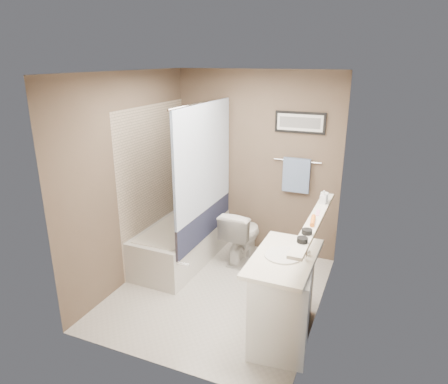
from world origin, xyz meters
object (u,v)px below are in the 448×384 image
at_px(candle_bowl_far, 307,232).
at_px(glass_jar, 324,197).
at_px(toilet, 242,235).
at_px(candle_bowl_near, 302,240).
at_px(bathtub, 181,243).
at_px(hair_brush_front, 313,220).
at_px(soap_bottle, 324,197).
at_px(vanity, 283,299).

height_order(candle_bowl_far, glass_jar, glass_jar).
xyz_separation_m(toilet, candle_bowl_near, (1.07, -1.50, 0.78)).
relative_size(bathtub, hair_brush_front, 6.82).
bearing_deg(soap_bottle, toilet, 153.97).
bearing_deg(bathtub, soap_bottle, -4.79).
distance_m(bathtub, glass_jar, 2.01).
xyz_separation_m(vanity, hair_brush_front, (0.19, 0.21, 0.74)).
relative_size(vanity, candle_bowl_far, 10.00).
bearing_deg(bathtub, toilet, 25.84).
xyz_separation_m(bathtub, candle_bowl_far, (1.79, -0.99, 0.89)).
bearing_deg(hair_brush_front, bathtub, 157.57).
xyz_separation_m(toilet, glass_jar, (1.07, -0.47, 0.81)).
bearing_deg(soap_bottle, candle_bowl_far, -90.00).
distance_m(vanity, soap_bottle, 1.10).
bearing_deg(toilet, candle_bowl_near, 127.95).
xyz_separation_m(bathtub, toilet, (0.72, 0.33, 0.10)).
distance_m(candle_bowl_near, glass_jar, 1.03).
distance_m(candle_bowl_near, candle_bowl_far, 0.18).
bearing_deg(vanity, toilet, 117.75).
height_order(toilet, candle_bowl_near, candle_bowl_near).
xyz_separation_m(vanity, candle_bowl_near, (0.19, -0.22, 0.73)).
xyz_separation_m(toilet, hair_brush_front, (1.07, -1.06, 0.78)).
relative_size(bathtub, soap_bottle, 10.76).
height_order(bathtub, glass_jar, glass_jar).
bearing_deg(toilet, candle_bowl_far, 131.40).
relative_size(toilet, vanity, 0.79).
distance_m(vanity, candle_bowl_far, 0.76).
bearing_deg(toilet, bathtub, 26.94).
relative_size(vanity, hair_brush_front, 4.09).
distance_m(candle_bowl_far, glass_jar, 0.86).
relative_size(candle_bowl_near, glass_jar, 0.90).
bearing_deg(toilet, glass_jar, 158.90).
relative_size(candle_bowl_far, glass_jar, 0.90).
xyz_separation_m(toilet, soap_bottle, (1.07, -0.52, 0.83)).
bearing_deg(glass_jar, soap_bottle, -90.00).
height_order(vanity, candle_bowl_far, candle_bowl_far).
bearing_deg(vanity, soap_bottle, 69.27).
xyz_separation_m(bathtub, candle_bowl_near, (1.79, -1.17, 0.89)).
bearing_deg(vanity, candle_bowl_near, -57.49).
xyz_separation_m(candle_bowl_near, glass_jar, (0.00, 1.03, 0.03)).
bearing_deg(bathtub, candle_bowl_far, -27.72).
height_order(vanity, candle_bowl_near, candle_bowl_near).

